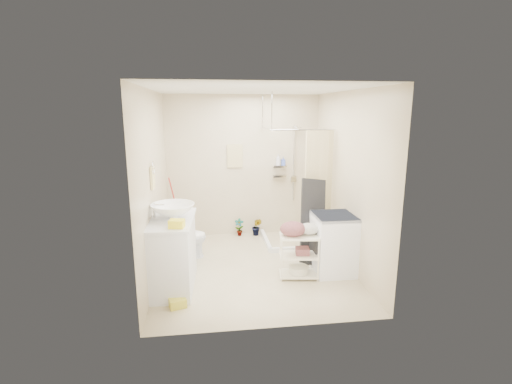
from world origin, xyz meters
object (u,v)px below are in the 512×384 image
Objects in this scene: vanity at (171,253)px; laundry_rack at (299,252)px; washing_machine at (334,243)px; toilet at (185,237)px.

laundry_rack is at bearing 5.22° from vanity.
washing_machine is 0.56m from laundry_rack.
toilet is 1.89m from laundry_rack.
toilet is (0.12, 1.03, -0.14)m from vanity.
washing_machine is at bearing 7.49° from vanity.
washing_machine is (2.18, -0.84, 0.10)m from toilet.
toilet is at bearing 157.38° from laundry_rack.
washing_machine reaches higher than toilet.
vanity is 1.75m from laundry_rack.
vanity reaches higher than toilet.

